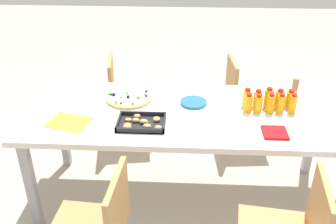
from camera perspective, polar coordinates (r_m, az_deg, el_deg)
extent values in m
plane|color=#B2A899|center=(3.03, 2.43, -12.44)|extent=(12.00, 12.00, 0.00)
cube|color=silver|center=(2.60, 2.77, -0.28)|extent=(2.20, 0.88, 0.04)
cube|color=#99999E|center=(3.27, 20.87, -3.38)|extent=(0.06, 0.06, 0.71)
cube|color=#99999E|center=(3.27, -15.56, -2.48)|extent=(0.06, 0.06, 0.71)
cube|color=#99999E|center=(2.72, -19.92, -10.39)|extent=(0.06, 0.06, 0.71)
cube|color=#B7844C|center=(2.01, -7.61, -14.13)|extent=(0.06, 0.38, 0.38)
cube|color=#B7844C|center=(3.48, 12.28, 1.78)|extent=(0.43, 0.43, 0.04)
cube|color=#B7844C|center=(3.36, 9.54, 4.63)|extent=(0.06, 0.38, 0.38)
cylinder|color=silver|center=(3.77, 13.71, -0.38)|extent=(0.02, 0.02, 0.41)
cylinder|color=silver|center=(3.51, 14.98, -2.96)|extent=(0.02, 0.02, 0.41)
cylinder|color=silver|center=(3.70, 8.93, -0.48)|extent=(0.02, 0.02, 0.41)
cylinder|color=silver|center=(3.43, 9.84, -3.12)|extent=(0.02, 0.02, 0.41)
cube|color=#B7844C|center=(2.10, 21.80, -14.23)|extent=(0.08, 0.38, 0.38)
cube|color=#B7844C|center=(3.45, -5.23, 2.12)|extent=(0.45, 0.45, 0.04)
cube|color=#B7844C|center=(3.37, -8.52, 4.84)|extent=(0.09, 0.38, 0.38)
cylinder|color=silver|center=(3.71, -2.63, -0.02)|extent=(0.02, 0.02, 0.41)
cylinder|color=silver|center=(3.43, -2.33, -2.61)|extent=(0.02, 0.02, 0.41)
cylinder|color=silver|center=(3.71, -7.57, -0.25)|extent=(0.02, 0.02, 0.41)
cylinder|color=silver|center=(3.43, -7.67, -2.86)|extent=(0.02, 0.02, 0.41)
cylinder|color=#FAAE14|center=(2.75, 17.91, 1.77)|extent=(0.06, 0.06, 0.12)
cylinder|color=red|center=(2.72, 18.13, 3.01)|extent=(0.04, 0.04, 0.02)
cylinder|color=#F9AE14|center=(2.72, 16.41, 1.81)|extent=(0.06, 0.06, 0.12)
cylinder|color=red|center=(2.69, 16.61, 3.11)|extent=(0.04, 0.04, 0.02)
cylinder|color=#F9AD14|center=(2.70, 14.87, 1.96)|extent=(0.06, 0.06, 0.13)
cylinder|color=red|center=(2.67, 15.07, 3.36)|extent=(0.04, 0.04, 0.02)
cylinder|color=#F9AB14|center=(2.69, 13.32, 1.83)|extent=(0.06, 0.06, 0.12)
cylinder|color=red|center=(2.66, 13.48, 3.09)|extent=(0.04, 0.04, 0.02)
cylinder|color=#FAAD14|center=(2.69, 11.77, 2.01)|extent=(0.06, 0.06, 0.12)
cylinder|color=red|center=(2.66, 11.92, 3.32)|extent=(0.04, 0.04, 0.02)
cylinder|color=#FAAD14|center=(2.68, 18.24, 1.10)|extent=(0.05, 0.05, 0.12)
cylinder|color=red|center=(2.65, 18.48, 2.44)|extent=(0.03, 0.03, 0.02)
cylinder|color=#F9AC14|center=(2.66, 16.60, 1.12)|extent=(0.05, 0.05, 0.12)
cylinder|color=red|center=(2.63, 16.81, 2.47)|extent=(0.03, 0.03, 0.02)
cylinder|color=#F9AD14|center=(2.64, 15.18, 1.14)|extent=(0.05, 0.05, 0.13)
cylinder|color=red|center=(2.61, 15.38, 2.53)|extent=(0.04, 0.04, 0.02)
cylinder|color=#FAAF14|center=(2.62, 13.41, 1.10)|extent=(0.05, 0.05, 0.12)
cylinder|color=red|center=(2.59, 13.58, 2.39)|extent=(0.04, 0.04, 0.02)
cylinder|color=#FAAC14|center=(2.62, 11.98, 1.20)|extent=(0.05, 0.05, 0.12)
cylinder|color=red|center=(2.58, 12.13, 2.54)|extent=(0.04, 0.04, 0.02)
cylinder|color=tan|center=(2.76, -5.88, 2.10)|extent=(0.33, 0.33, 0.02)
cylinder|color=white|center=(2.76, -5.89, 2.32)|extent=(0.30, 0.30, 0.01)
sphere|color=#1E1947|center=(2.77, -8.15, 2.63)|extent=(0.03, 0.03, 0.03)
sphere|color=#66B238|center=(2.64, -5.32, 1.28)|extent=(0.02, 0.02, 0.02)
sphere|color=#66B238|center=(2.73, -7.04, 2.20)|extent=(0.02, 0.02, 0.02)
sphere|color=#66B238|center=(2.71, -4.50, 2.20)|extent=(0.03, 0.03, 0.03)
sphere|color=#1E1947|center=(2.79, -8.54, 2.65)|extent=(0.02, 0.02, 0.02)
sphere|color=red|center=(2.73, -3.28, 2.43)|extent=(0.02, 0.02, 0.02)
sphere|color=#66B238|center=(2.79, -6.19, 2.86)|extent=(0.02, 0.02, 0.02)
sphere|color=#66B238|center=(2.75, -3.45, 2.62)|extent=(0.02, 0.02, 0.02)
sphere|color=red|center=(2.65, -7.06, 1.34)|extent=(0.02, 0.02, 0.02)
sphere|color=#66B238|center=(2.65, -7.74, 1.31)|extent=(0.02, 0.02, 0.02)
sphere|color=#1E1947|center=(2.73, -6.02, 2.30)|extent=(0.03, 0.03, 0.03)
sphere|color=#66B238|center=(2.68, -7.82, 1.56)|extent=(0.02, 0.02, 0.02)
sphere|color=#1E1947|center=(2.80, -3.28, 3.13)|extent=(0.02, 0.02, 0.02)
sphere|color=#66B238|center=(2.79, -8.78, 2.72)|extent=(0.02, 0.02, 0.02)
cube|color=black|center=(2.44, -4.00, -1.81)|extent=(0.31, 0.22, 0.01)
cube|color=black|center=(2.53, -3.74, -0.31)|extent=(0.31, 0.01, 0.03)
cube|color=black|center=(2.35, -4.31, -2.86)|extent=(0.31, 0.01, 0.03)
cube|color=black|center=(2.42, -0.54, -1.63)|extent=(0.01, 0.22, 0.03)
cube|color=black|center=(2.46, -7.44, -1.44)|extent=(0.01, 0.22, 0.03)
ellipsoid|color=tan|center=(2.45, -1.72, -1.18)|extent=(0.04, 0.03, 0.03)
ellipsoid|color=tan|center=(2.46, -5.99, -1.18)|extent=(0.04, 0.03, 0.03)
ellipsoid|color=tan|center=(2.43, -3.68, -1.43)|extent=(0.05, 0.04, 0.03)
ellipsoid|color=tan|center=(2.46, -1.74, -0.99)|extent=(0.05, 0.03, 0.03)
ellipsoid|color=tan|center=(2.38, -6.17, -2.26)|extent=(0.06, 0.04, 0.03)
ellipsoid|color=tan|center=(2.43, -3.38, -1.56)|extent=(0.04, 0.03, 0.02)
ellipsoid|color=tan|center=(2.50, -4.67, -0.62)|extent=(0.05, 0.03, 0.03)
ellipsoid|color=tan|center=(2.46, -1.69, -1.06)|extent=(0.04, 0.03, 0.02)
ellipsoid|color=tan|center=(2.45, -4.84, -1.23)|extent=(0.05, 0.03, 0.03)
ellipsoid|color=tan|center=(2.41, -6.11, -1.92)|extent=(0.05, 0.03, 0.03)
ellipsoid|color=tan|center=(2.37, -1.49, -2.37)|extent=(0.05, 0.04, 0.03)
ellipsoid|color=tan|center=(2.38, -3.17, -2.13)|extent=(0.05, 0.04, 0.03)
cylinder|color=blue|center=(2.69, 3.85, 1.30)|extent=(0.19, 0.19, 0.00)
cylinder|color=blue|center=(2.69, 3.85, 1.40)|extent=(0.19, 0.19, 0.00)
cylinder|color=blue|center=(2.69, 3.86, 1.49)|extent=(0.19, 0.19, 0.00)
cylinder|color=blue|center=(2.69, 3.86, 1.59)|extent=(0.19, 0.19, 0.00)
cube|color=red|center=(2.43, 15.77, -3.00)|extent=(0.15, 0.15, 0.02)
cylinder|color=#9E7A56|center=(2.85, 18.51, 3.26)|extent=(0.04, 0.04, 0.17)
cube|color=yellow|center=(2.54, -14.66, -1.48)|extent=(0.30, 0.26, 0.01)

